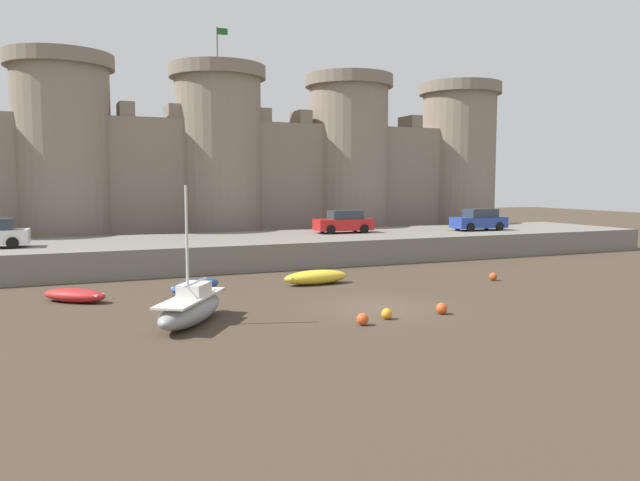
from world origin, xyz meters
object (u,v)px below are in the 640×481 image
rowboat_foreground_right (316,277)px  rowboat_foreground_centre (75,295)px  car_quay_centre_east (344,222)px  mooring_buoy_near_shore (362,319)px  mooring_buoy_off_centre (442,308)px  mooring_buoy_mid_mud (387,314)px  car_quay_east (479,220)px  sailboat_midflat_centre (191,308)px  rowboat_foreground_left (196,286)px  mooring_buoy_near_channel (493,277)px

rowboat_foreground_right → rowboat_foreground_centre: bearing=-178.7°
rowboat_foreground_centre → car_quay_centre_east: (18.33, 11.31, 2.06)m
mooring_buoy_near_shore → car_quay_centre_east: 22.10m
mooring_buoy_off_centre → car_quay_centre_east: car_quay_centre_east is taller
mooring_buoy_off_centre → rowboat_foreground_centre: bearing=147.9°
rowboat_foreground_centre → rowboat_foreground_right: 11.55m
mooring_buoy_off_centre → mooring_buoy_mid_mud: (-2.46, 0.05, -0.01)m
rowboat_foreground_right → car_quay_east: (17.16, 9.16, 2.00)m
car_quay_centre_east → mooring_buoy_near_shore: bearing=-113.5°
mooring_buoy_off_centre → sailboat_midflat_centre: bearing=166.9°
rowboat_foreground_right → mooring_buoy_near_shore: 9.34m
rowboat_foreground_centre → car_quay_centre_east: car_quay_centre_east is taller
rowboat_foreground_left → sailboat_midflat_centre: bearing=-103.4°
mooring_buoy_near_shore → rowboat_foreground_right: bearing=77.8°
mooring_buoy_near_channel → car_quay_east: size_ratio=0.10×
rowboat_foreground_left → car_quay_centre_east: (12.98, 11.13, 2.03)m
car_quay_east → car_quay_centre_east: bearing=169.7°
rowboat_foreground_centre → rowboat_foreground_right: (11.55, 0.27, 0.06)m
rowboat_foreground_centre → sailboat_midflat_centre: sailboat_midflat_centre is taller
mooring_buoy_mid_mud → rowboat_foreground_left: bearing=123.1°
rowboat_foreground_left → mooring_buoy_mid_mud: size_ratio=7.44×
rowboat_foreground_left → car_quay_east: size_ratio=0.75×
rowboat_foreground_centre → mooring_buoy_mid_mud: size_ratio=7.23×
rowboat_foreground_right → rowboat_foreground_left: rowboat_foreground_right is taller
rowboat_foreground_centre → car_quay_east: car_quay_east is taller
car_quay_centre_east → rowboat_foreground_centre: bearing=-148.3°
sailboat_midflat_centre → mooring_buoy_near_channel: sailboat_midflat_centre is taller
rowboat_foreground_centre → rowboat_foreground_left: size_ratio=0.97×
mooring_buoy_near_channel → car_quay_east: car_quay_east is taller
rowboat_foreground_right → mooring_buoy_mid_mud: rowboat_foreground_right is taller
mooring_buoy_near_shore → mooring_buoy_mid_mud: bearing=22.4°
sailboat_midflat_centre → car_quay_centre_east: sailboat_midflat_centre is taller
mooring_buoy_mid_mud → car_quay_centre_east: bearing=69.3°
rowboat_foreground_left → mooring_buoy_near_channel: rowboat_foreground_left is taller
sailboat_midflat_centre → rowboat_foreground_right: bearing=39.8°
mooring_buoy_near_shore → sailboat_midflat_centre: bearing=154.7°
rowboat_foreground_centre → rowboat_foreground_right: rowboat_foreground_right is taller
rowboat_foreground_centre → car_quay_centre_east: bearing=31.7°
mooring_buoy_near_shore → mooring_buoy_mid_mud: 1.43m
rowboat_foreground_centre → car_quay_centre_east: size_ratio=0.73×
rowboat_foreground_left → mooring_buoy_mid_mud: rowboat_foreground_left is taller
sailboat_midflat_centre → car_quay_centre_east: bearing=50.3°
sailboat_midflat_centre → car_quay_east: size_ratio=1.23×
sailboat_midflat_centre → mooring_buoy_off_centre: 9.77m
rowboat_foreground_centre → rowboat_foreground_left: bearing=1.9°
rowboat_foreground_centre → mooring_buoy_mid_mud: bearing=-37.4°
mooring_buoy_off_centre → mooring_buoy_near_shore: (-3.78, -0.50, 0.00)m
mooring_buoy_near_shore → car_quay_centre_east: (8.75, 20.17, 2.15)m
rowboat_foreground_left → mooring_buoy_near_shore: (4.23, -9.04, -0.12)m
rowboat_foreground_centre → rowboat_foreground_right: bearing=1.3°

